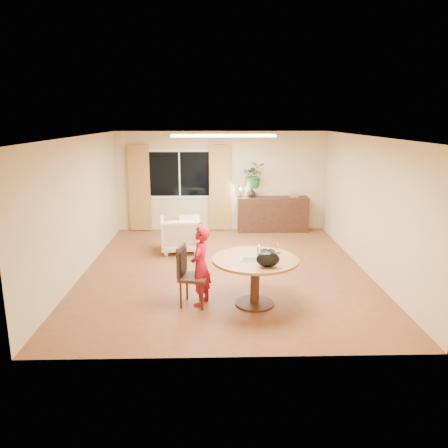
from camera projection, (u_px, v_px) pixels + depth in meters
name	position (u px, v px, depth m)	size (l,w,h in m)	color
floor	(225.00, 270.00, 8.66)	(6.50, 6.50, 0.00)	brown
ceiling	(225.00, 136.00, 8.04)	(6.50, 6.50, 0.00)	white
wall_back	(222.00, 181.00, 11.50)	(5.50, 5.50, 0.00)	#CAB383
wall_left	(80.00, 206.00, 8.28)	(6.50, 6.50, 0.00)	#CAB383
wall_right	(367.00, 205.00, 8.42)	(6.50, 6.50, 0.00)	#CAB383
window	(180.00, 174.00, 11.41)	(1.70, 0.03, 1.30)	white
curtain_left	(139.00, 188.00, 11.39)	(0.55, 0.08, 2.25)	olive
curtain_right	(220.00, 188.00, 11.45)	(0.55, 0.08, 2.25)	olive
ceiling_panel	(223.00, 136.00, 9.21)	(2.20, 0.35, 0.05)	white
dining_table	(255.00, 268.00, 6.91)	(1.37, 1.37, 0.78)	brown
dining_chair	(194.00, 276.00, 6.93)	(0.47, 0.43, 0.98)	black
child	(201.00, 266.00, 6.92)	(0.31, 0.47, 1.29)	red
laptop	(251.00, 253.00, 6.79)	(0.34, 0.22, 0.22)	#B7B7BC
tumbler	(259.00, 251.00, 7.10)	(0.07, 0.07, 0.10)	white
wine_glass	(278.00, 248.00, 7.11)	(0.06, 0.06, 0.18)	white
pot_lid	(268.00, 251.00, 7.21)	(0.24, 0.24, 0.04)	white
handbag	(268.00, 259.00, 6.46)	(0.35, 0.21, 0.24)	black
armchair	(180.00, 234.00, 9.79)	(0.83, 0.86, 0.78)	beige
throw	(190.00, 217.00, 9.61)	(0.45, 0.55, 0.03)	beige
sideboard	(273.00, 214.00, 11.50)	(1.83, 0.45, 0.92)	black
vase	(251.00, 192.00, 11.35)	(0.24, 0.24, 0.25)	black
bouquet	(254.00, 175.00, 11.25)	(0.59, 0.51, 0.66)	#2D6D28
book_stack	(294.00, 195.00, 11.40)	(0.21, 0.16, 0.09)	#916A4A
desk_lamp	(240.00, 192.00, 11.29)	(0.13, 0.13, 0.31)	black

